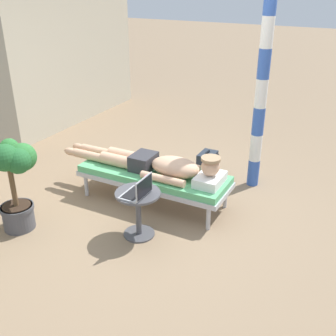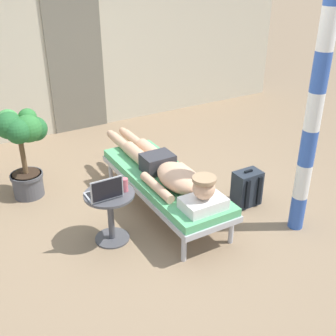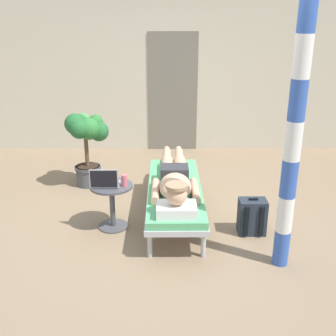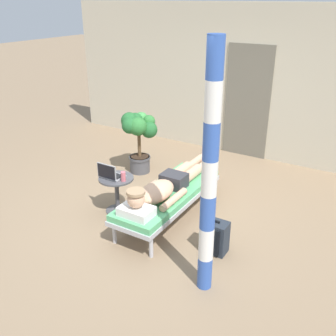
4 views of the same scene
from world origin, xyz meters
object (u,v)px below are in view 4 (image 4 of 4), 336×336
at_px(laptop, 110,174).
at_px(backpack, 215,237).
at_px(person_reclining, 166,186).
at_px(side_table, 117,188).
at_px(drink_glass, 123,176).
at_px(porch_post, 209,178).
at_px(potted_plant, 138,133).
at_px(lounge_chair, 169,196).

height_order(laptop, backpack, laptop).
height_order(person_reclining, side_table, person_reclining).
bearing_deg(person_reclining, backpack, -18.96).
height_order(person_reclining, backpack, person_reclining).
relative_size(person_reclining, drink_glass, 16.56).
distance_m(backpack, porch_post, 1.23).
xyz_separation_m(person_reclining, potted_plant, (-1.20, 1.08, 0.19)).
relative_size(person_reclining, laptop, 7.00).
height_order(drink_glass, potted_plant, potted_plant).
bearing_deg(drink_glass, backpack, -4.54).
bearing_deg(person_reclining, lounge_chair, 90.00).
bearing_deg(person_reclining, porch_post, -41.54).
bearing_deg(side_table, drink_glass, -11.87).
xyz_separation_m(drink_glass, potted_plant, (-0.64, 1.26, 0.12)).
distance_m(laptop, backpack, 1.67).
bearing_deg(laptop, lounge_chair, 18.73).
distance_m(lounge_chair, person_reclining, 0.18).
distance_m(laptop, porch_post, 2.03).
relative_size(drink_glass, backpack, 0.31).
xyz_separation_m(drink_glass, backpack, (1.41, -0.11, -0.39)).
bearing_deg(person_reclining, side_table, -168.19).
bearing_deg(person_reclining, drink_glass, -162.18).
bearing_deg(potted_plant, lounge_chair, -40.40).
bearing_deg(drink_glass, side_table, 168.13).
xyz_separation_m(person_reclining, drink_glass, (-0.56, -0.18, 0.07)).
relative_size(side_table, laptop, 1.69).
distance_m(person_reclining, drink_glass, 0.59).
bearing_deg(lounge_chair, porch_post, -43.43).
bearing_deg(lounge_chair, backpack, -22.58).
height_order(potted_plant, porch_post, porch_post).
relative_size(lounge_chair, backpack, 4.42).
bearing_deg(side_table, laptop, -139.48).
bearing_deg(potted_plant, side_table, -68.29).
relative_size(laptop, backpack, 0.73).
relative_size(side_table, porch_post, 0.21).
relative_size(person_reclining, porch_post, 0.86).
bearing_deg(backpack, lounge_chair, 157.42).
xyz_separation_m(side_table, drink_glass, (0.15, -0.03, 0.23)).
height_order(lounge_chair, laptop, laptop).
distance_m(side_table, potted_plant, 1.37).
bearing_deg(side_table, lounge_chair, 16.46).
xyz_separation_m(person_reclining, backpack, (0.85, -0.29, -0.32)).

